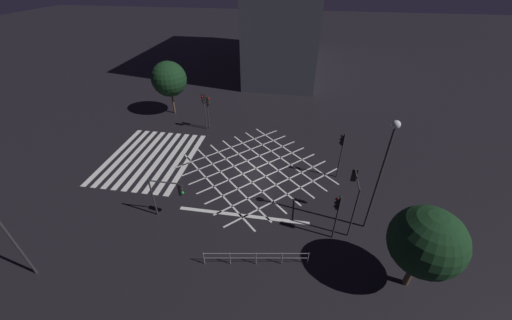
{
  "coord_description": "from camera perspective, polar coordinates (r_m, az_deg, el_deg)",
  "views": [
    {
      "loc": [
        20.09,
        3.3,
        15.18
      ],
      "look_at": [
        0.0,
        0.0,
        0.9
      ],
      "focal_mm": 20.0,
      "sensor_mm": 36.0,
      "label": 1
    }
  ],
  "objects": [
    {
      "name": "street_tree_near",
      "position": [
        34.98,
        -17.0,
        15.22
      ],
      "size": [
        3.94,
        3.94,
        6.14
      ],
      "color": "brown",
      "rests_on": "ground_plane"
    },
    {
      "name": "road_markings",
      "position": [
        26.75,
        -13.45,
        -0.62
      ],
      "size": [
        14.39,
        21.06,
        0.01
      ],
      "color": "silver",
      "rests_on": "ground_plane"
    },
    {
      "name": "traffic_light_se_cross",
      "position": [
        20.18,
        -17.01,
        -5.96
      ],
      "size": [
        0.36,
        2.43,
        3.33
      ],
      "rotation": [
        0.0,
        0.0,
        1.57
      ],
      "color": "#2D2D30",
      "rests_on": "ground_plane"
    },
    {
      "name": "ground_plane",
      "position": [
        25.39,
        -0.0,
        -1.66
      ],
      "size": [
        200.0,
        200.0,
        0.0
      ],
      "primitive_type": "plane",
      "color": "black"
    },
    {
      "name": "traffic_light_ne_cross",
      "position": [
        18.55,
        15.87,
        -9.44
      ],
      "size": [
        0.36,
        0.39,
        3.6
      ],
      "rotation": [
        0.0,
        0.0,
        -1.57
      ],
      "color": "#2D2D30",
      "rests_on": "ground_plane"
    },
    {
      "name": "street_lamp_east",
      "position": [
        18.24,
        24.35,
        -0.08
      ],
      "size": [
        0.48,
        0.48,
        8.21
      ],
      "color": "#2D2D30",
      "rests_on": "ground_plane"
    },
    {
      "name": "street_tree_far",
      "position": [
        17.14,
        30.92,
        -13.88
      ],
      "size": [
        3.72,
        3.72,
        5.48
      ],
      "color": "brown",
      "rests_on": "ground_plane"
    },
    {
      "name": "traffic_light_ne_main",
      "position": [
        19.62,
        19.04,
        -5.63
      ],
      "size": [
        2.44,
        0.36,
        4.09
      ],
      "rotation": [
        0.0,
        0.0,
        3.14
      ],
      "color": "#2D2D30",
      "rests_on": "ground_plane"
    },
    {
      "name": "traffic_light_sw_main",
      "position": [
        30.62,
        -10.41,
        10.83
      ],
      "size": [
        0.39,
        0.36,
        4.07
      ],
      "color": "#2D2D30",
      "rests_on": "ground_plane"
    },
    {
      "name": "traffic_light_median_north",
      "position": [
        23.72,
        16.7,
        2.47
      ],
      "size": [
        0.36,
        0.39,
        4.18
      ],
      "rotation": [
        0.0,
        0.0,
        -1.57
      ],
      "color": "#2D2D30",
      "rests_on": "ground_plane"
    },
    {
      "name": "traffic_light_sw_cross",
      "position": [
        30.9,
        -9.57,
        10.58
      ],
      "size": [
        0.36,
        0.39,
        3.67
      ],
      "rotation": [
        0.0,
        0.0,
        1.57
      ],
      "color": "#2D2D30",
      "rests_on": "ground_plane"
    },
    {
      "name": "pedestrian_railing",
      "position": [
        17.96,
        0.0,
        -18.83
      ],
      "size": [
        1.06,
        6.21,
        1.05
      ],
      "rotation": [
        0.0,
        0.0,
        1.73
      ],
      "color": "gray",
      "rests_on": "ground_plane"
    }
  ]
}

